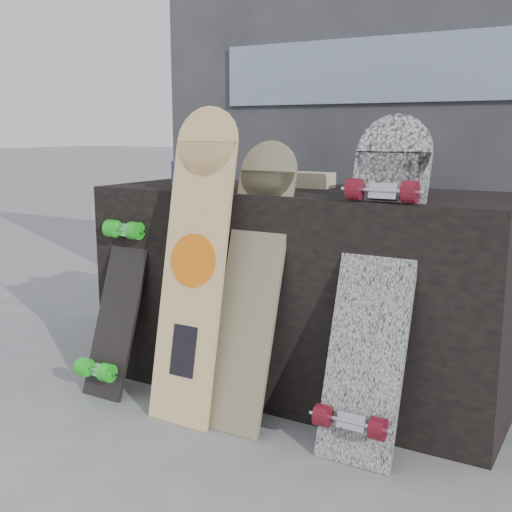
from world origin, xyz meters
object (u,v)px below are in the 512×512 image
Objects in this scene: longboard_celtic at (253,275)px; skateboard_dark at (120,287)px; longboard_cascadia at (375,280)px; longboard_geisha at (195,256)px; vendor_table at (302,291)px.

longboard_celtic is 0.61m from skateboard_dark.
longboard_celtic is 0.44m from longboard_cascadia.
longboard_cascadia is 1.33× the size of skateboard_dark.
longboard_cascadia is at bearing 7.03° from longboard_geisha.
vendor_table is at bearing 30.54° from skateboard_dark.
vendor_table is 0.72m from skateboard_dark.
longboard_cascadia reaches higher than vendor_table.
longboard_cascadia is (0.42, -0.33, 0.16)m from vendor_table.
skateboard_dark reaches higher than vendor_table.
vendor_table is 1.97× the size of skateboard_dark.
longboard_cascadia reaches higher than longboard_celtic.
longboard_celtic is at bearing 2.76° from skateboard_dark.
vendor_table is 1.44× the size of longboard_geisha.
skateboard_dark is (-1.04, -0.04, -0.14)m from longboard_cascadia.
longboard_cascadia is (0.44, 0.01, 0.03)m from longboard_celtic.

